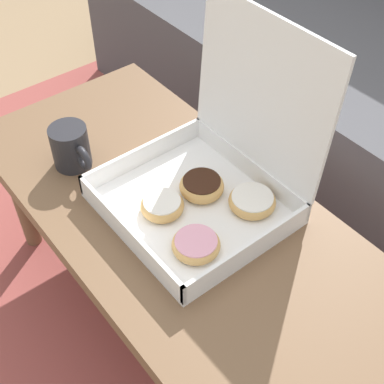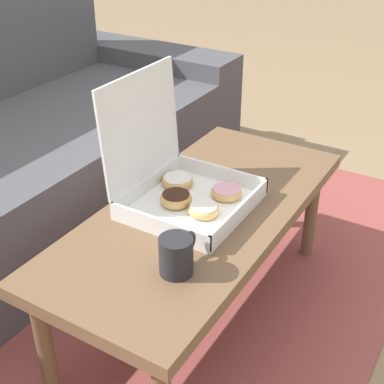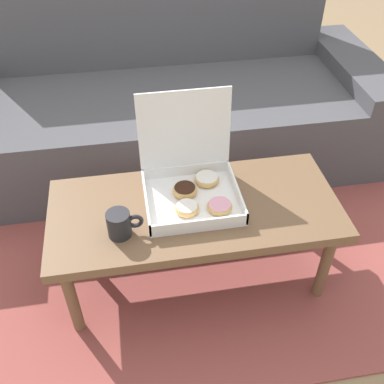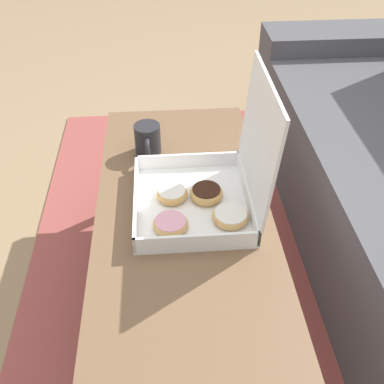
# 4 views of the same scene
# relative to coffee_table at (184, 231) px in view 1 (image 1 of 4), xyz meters

# --- Properties ---
(ground_plane) EXTENTS (12.00, 12.00, 0.00)m
(ground_plane) POSITION_rel_coffee_table_xyz_m (0.00, 0.09, -0.37)
(ground_plane) COLOR #937756
(area_rug) EXTENTS (2.43, 1.88, 0.01)m
(area_rug) POSITION_rel_coffee_table_xyz_m (0.00, 0.39, -0.36)
(area_rug) COLOR #994742
(area_rug) RESTS_ON ground_plane
(coffee_table) EXTENTS (1.09, 0.49, 0.41)m
(coffee_table) POSITION_rel_coffee_table_xyz_m (0.00, 0.00, 0.00)
(coffee_table) COLOR brown
(coffee_table) RESTS_ON ground_plane
(pastry_box) EXTENTS (0.35, 0.35, 0.37)m
(pastry_box) POSITION_rel_coffee_table_xyz_m (0.00, 0.07, 0.11)
(pastry_box) COLOR white
(pastry_box) RESTS_ON coffee_table
(coffee_mug) EXTENTS (0.13, 0.08, 0.10)m
(coffee_mug) POSITION_rel_coffee_table_xyz_m (-0.28, -0.10, 0.09)
(coffee_mug) COLOR #232328
(coffee_mug) RESTS_ON coffee_table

